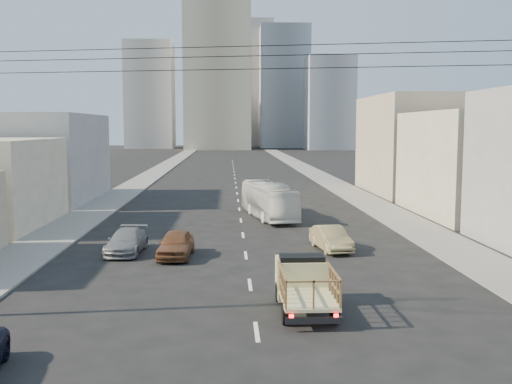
{
  "coord_description": "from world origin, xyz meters",
  "views": [
    {
      "loc": [
        -0.93,
        -17.33,
        6.8
      ],
      "look_at": [
        0.5,
        13.06,
        3.5
      ],
      "focal_mm": 42.0,
      "sensor_mm": 36.0,
      "label": 1
    }
  ],
  "objects": [
    {
      "name": "bldg_right_mid",
      "position": [
        19.5,
        28.0,
        4.0
      ],
      "size": [
        11.0,
        14.0,
        8.0
      ],
      "primitive_type": "cube",
      "color": "#AEA88C",
      "rests_on": "ground"
    },
    {
      "name": "midrise_nw",
      "position": [
        -26.0,
        180.0,
        17.0
      ],
      "size": [
        15.0,
        15.0,
        34.0
      ],
      "primitive_type": "cube",
      "color": "gray",
      "rests_on": "ground"
    },
    {
      "name": "ground",
      "position": [
        0.0,
        0.0,
        0.0
      ],
      "size": [
        420.0,
        420.0,
        0.0
      ],
      "primitive_type": "plane",
      "color": "black",
      "rests_on": "ground"
    },
    {
      "name": "midrise_back",
      "position": [
        6.0,
        200.0,
        22.0
      ],
      "size": [
        18.0,
        18.0,
        44.0
      ],
      "primitive_type": "cube",
      "color": "gray",
      "rests_on": "ground"
    },
    {
      "name": "city_bus",
      "position": [
        2.12,
        27.27,
        1.32
      ],
      "size": [
        3.88,
        9.75,
        2.65
      ],
      "primitive_type": "imported",
      "rotation": [
        0.0,
        0.0,
        0.18
      ],
      "color": "silver",
      "rests_on": "ground"
    },
    {
      "name": "sidewalk_right",
      "position": [
        11.75,
        70.0,
        0.06
      ],
      "size": [
        3.5,
        180.0,
        0.12
      ],
      "primitive_type": "cube",
      "color": "slate",
      "rests_on": "ground"
    },
    {
      "name": "lane_dashes",
      "position": [
        0.0,
        53.0,
        0.01
      ],
      "size": [
        0.15,
        104.0,
        0.01
      ],
      "color": "silver",
      "rests_on": "ground"
    },
    {
      "name": "flatbed_pickup",
      "position": [
        1.9,
        4.32,
        1.09
      ],
      "size": [
        1.95,
        4.41,
        1.9
      ],
      "color": "beige",
      "rests_on": "ground"
    },
    {
      "name": "bldg_right_far",
      "position": [
        20.0,
        44.0,
        5.0
      ],
      "size": [
        12.0,
        16.0,
        10.0
      ],
      "primitive_type": "cube",
      "color": "tan",
      "rests_on": "ground"
    },
    {
      "name": "sedan_brown",
      "position": [
        -3.68,
        13.73,
        0.7
      ],
      "size": [
        1.9,
        4.2,
        1.4
      ],
      "primitive_type": "imported",
      "rotation": [
        0.0,
        0.0,
        -0.06
      ],
      "color": "brown",
      "rests_on": "ground"
    },
    {
      "name": "high_rise_tower",
      "position": [
        -4.0,
        170.0,
        30.0
      ],
      "size": [
        20.0,
        20.0,
        60.0
      ],
      "primitive_type": "cube",
      "color": "tan",
      "rests_on": "ground"
    },
    {
      "name": "midrise_east",
      "position": [
        30.0,
        165.0,
        14.0
      ],
      "size": [
        14.0,
        14.0,
        28.0
      ],
      "primitive_type": "cube",
      "color": "gray",
      "rests_on": "ground"
    },
    {
      "name": "sedan_tan",
      "position": [
        4.77,
        15.15,
        0.66
      ],
      "size": [
        1.98,
        4.17,
        1.32
      ],
      "primitive_type": "imported",
      "rotation": [
        0.0,
        0.0,
        0.15
      ],
      "color": "#938456",
      "rests_on": "ground"
    },
    {
      "name": "sidewalk_left",
      "position": [
        -11.75,
        70.0,
        0.06
      ],
      "size": [
        3.5,
        180.0,
        0.12
      ],
      "primitive_type": "cube",
      "color": "slate",
      "rests_on": "ground"
    },
    {
      "name": "bldg_left_far",
      "position": [
        -19.5,
        39.0,
        4.0
      ],
      "size": [
        12.0,
        16.0,
        8.0
      ],
      "primitive_type": "cube",
      "color": "gray",
      "rests_on": "ground"
    },
    {
      "name": "overhead_wires",
      "position": [
        0.0,
        1.5,
        8.97
      ],
      "size": [
        23.01,
        5.02,
        0.72
      ],
      "color": "black",
      "rests_on": "ground"
    },
    {
      "name": "midrise_ne",
      "position": [
        18.0,
        185.0,
        20.0
      ],
      "size": [
        16.0,
        16.0,
        40.0
      ],
      "primitive_type": "cube",
      "color": "gray",
      "rests_on": "ground"
    },
    {
      "name": "sedan_grey",
      "position": [
        -6.45,
        14.91,
        0.64
      ],
      "size": [
        1.99,
        4.47,
        1.28
      ],
      "primitive_type": "imported",
      "rotation": [
        0.0,
        0.0,
        -0.05
      ],
      "color": "gray",
      "rests_on": "ground"
    }
  ]
}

